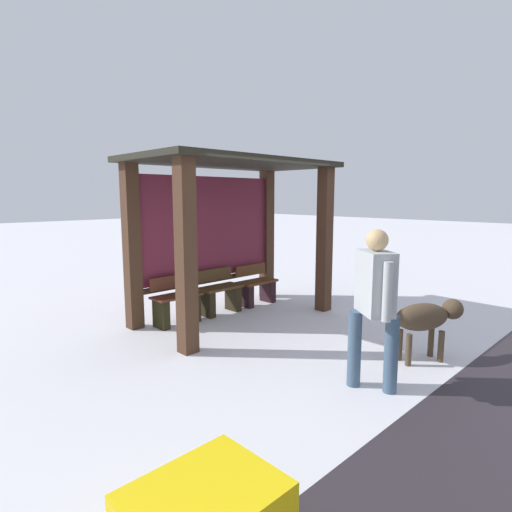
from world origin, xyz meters
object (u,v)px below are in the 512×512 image
object	(u,v)px
dog	(427,318)
bench_right_inside	(256,288)
bench_center_inside	(220,295)
bus_shelter	(227,209)
bench_left_inside	(176,304)
person_walking	(375,297)

from	to	relation	value
dog	bench_right_inside	bearing A→B (deg)	83.50
bench_center_inside	dog	world-z (taller)	bench_center_inside
bus_shelter	bench_left_inside	distance (m)	1.73
bus_shelter	bench_right_inside	world-z (taller)	bus_shelter
bus_shelter	bench_center_inside	bearing A→B (deg)	90.00
bench_center_inside	bench_right_inside	bearing A→B (deg)	0.06
bus_shelter	bench_center_inside	xyz separation A→B (m)	(0.00, 0.22, -1.47)
bench_left_inside	bus_shelter	bearing A→B (deg)	-13.95
bench_center_inside	bench_right_inside	xyz separation A→B (m)	(0.87, 0.00, -0.01)
dog	bench_center_inside	bearing A→B (deg)	98.33
bus_shelter	person_walking	world-z (taller)	bus_shelter
bench_left_inside	person_walking	bearing A→B (deg)	-86.20
bench_center_inside	dog	size ratio (longest dim) A/B	0.82
person_walking	dog	xyz separation A→B (m)	(1.14, -0.06, -0.45)
bench_left_inside	dog	distance (m)	3.62
bus_shelter	dog	bearing A→B (deg)	-81.11
bench_left_inside	bench_center_inside	xyz separation A→B (m)	(0.87, -0.00, 0.01)
bench_right_inside	dog	xyz separation A→B (m)	(-0.38, -3.35, 0.23)
person_walking	bus_shelter	bearing A→B (deg)	78.00
bus_shelter	dog	size ratio (longest dim) A/B	3.48
bench_right_inside	bus_shelter	bearing A→B (deg)	-166.05
bus_shelter	person_walking	size ratio (longest dim) A/B	1.97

